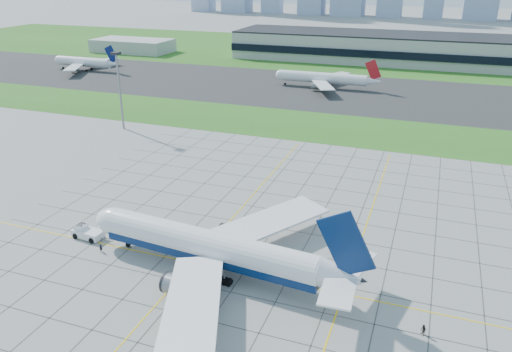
{
  "coord_description": "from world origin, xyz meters",
  "views": [
    {
      "loc": [
        28.14,
        -72.31,
        50.64
      ],
      "look_at": [
        -7.63,
        25.51,
        7.0
      ],
      "focal_mm": 35.0,
      "sensor_mm": 36.0,
      "label": 1
    }
  ],
  "objects_px": {
    "airliner": "(211,247)",
    "crew_near": "(101,248)",
    "crew_far": "(423,330)",
    "distant_jet_1": "(324,78)",
    "distant_jet_0": "(85,62)",
    "pushback_tug": "(87,232)",
    "light_mast": "(119,81)"
  },
  "relations": [
    {
      "from": "light_mast",
      "to": "distant_jet_1",
      "type": "bearing_deg",
      "value": 59.58
    },
    {
      "from": "light_mast",
      "to": "airliner",
      "type": "xyz_separation_m",
      "value": [
        64.3,
        -67.93,
        -11.48
      ]
    },
    {
      "from": "airliner",
      "to": "crew_far",
      "type": "height_order",
      "value": "airliner"
    },
    {
      "from": "airliner",
      "to": "distant_jet_0",
      "type": "xyz_separation_m",
      "value": [
        -142.93,
        149.83,
        -0.21
      ]
    },
    {
      "from": "crew_near",
      "to": "crew_far",
      "type": "height_order",
      "value": "crew_far"
    },
    {
      "from": "distant_jet_1",
      "to": "light_mast",
      "type": "bearing_deg",
      "value": -120.42
    },
    {
      "from": "crew_far",
      "to": "distant_jet_1",
      "type": "distance_m",
      "value": 165.84
    },
    {
      "from": "distant_jet_1",
      "to": "crew_near",
      "type": "bearing_deg",
      "value": -93.03
    },
    {
      "from": "light_mast",
      "to": "distant_jet_1",
      "type": "height_order",
      "value": "light_mast"
    },
    {
      "from": "light_mast",
      "to": "distant_jet_1",
      "type": "distance_m",
      "value": 98.88
    },
    {
      "from": "airliner",
      "to": "distant_jet_1",
      "type": "xyz_separation_m",
      "value": [
        -14.58,
        152.59,
        -0.21
      ]
    },
    {
      "from": "light_mast",
      "to": "crew_far",
      "type": "distance_m",
      "value": 125.62
    },
    {
      "from": "light_mast",
      "to": "crew_near",
      "type": "height_order",
      "value": "light_mast"
    },
    {
      "from": "crew_far",
      "to": "distant_jet_0",
      "type": "bearing_deg",
      "value": -169.43
    },
    {
      "from": "pushback_tug",
      "to": "distant_jet_0",
      "type": "height_order",
      "value": "distant_jet_0"
    },
    {
      "from": "airliner",
      "to": "crew_far",
      "type": "xyz_separation_m",
      "value": [
        36.79,
        -5.05,
        -3.8
      ]
    },
    {
      "from": "crew_far",
      "to": "crew_near",
      "type": "bearing_deg",
      "value": -131.98
    },
    {
      "from": "airliner",
      "to": "distant_jet_1",
      "type": "relative_size",
      "value": 1.2
    },
    {
      "from": "pushback_tug",
      "to": "light_mast",
      "type": "bearing_deg",
      "value": 123.43
    },
    {
      "from": "light_mast",
      "to": "airliner",
      "type": "relative_size",
      "value": 0.46
    },
    {
      "from": "light_mast",
      "to": "crew_far",
      "type": "bearing_deg",
      "value": -35.82
    },
    {
      "from": "distant_jet_1",
      "to": "crew_far",
      "type": "bearing_deg",
      "value": -71.95
    },
    {
      "from": "airliner",
      "to": "light_mast",
      "type": "bearing_deg",
      "value": 138.52
    },
    {
      "from": "airliner",
      "to": "pushback_tug",
      "type": "xyz_separation_m",
      "value": [
        -28.79,
        2.08,
        -3.54
      ]
    },
    {
      "from": "crew_near",
      "to": "crew_far",
      "type": "relative_size",
      "value": 0.91
    },
    {
      "from": "crew_near",
      "to": "crew_far",
      "type": "bearing_deg",
      "value": -72.06
    },
    {
      "from": "crew_near",
      "to": "distant_jet_1",
      "type": "bearing_deg",
      "value": 18.22
    },
    {
      "from": "airliner",
      "to": "crew_near",
      "type": "xyz_separation_m",
      "value": [
        -22.74,
        -1.61,
        -3.88
      ]
    },
    {
      "from": "pushback_tug",
      "to": "crew_far",
      "type": "height_order",
      "value": "pushback_tug"
    },
    {
      "from": "light_mast",
      "to": "distant_jet_0",
      "type": "height_order",
      "value": "light_mast"
    },
    {
      "from": "crew_near",
      "to": "crew_far",
      "type": "xyz_separation_m",
      "value": [
        59.54,
        -3.44,
        0.08
      ]
    },
    {
      "from": "distant_jet_1",
      "to": "pushback_tug",
      "type": "bearing_deg",
      "value": -95.39
    }
  ]
}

